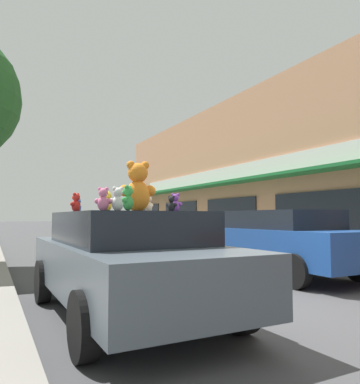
{
  "coord_description": "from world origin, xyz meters",
  "views": [
    {
      "loc": [
        -4.08,
        -4.51,
        1.42
      ],
      "look_at": [
        -0.57,
        2.4,
        1.94
      ],
      "focal_mm": 35.0,
      "sensor_mm": 36.0,
      "label": 1
    }
  ],
  "objects_px": {
    "teddy_bear_pink": "(103,200)",
    "teddy_bear_yellow": "(107,202)",
    "teddy_bear_green": "(128,198)",
    "parked_car_far_center": "(281,240)",
    "teddy_bear_cream": "(148,204)",
    "teddy_bear_red": "(76,203)",
    "plush_art_car": "(127,259)",
    "teddy_bear_giant": "(138,187)",
    "teddy_bear_black": "(171,204)",
    "teddy_bear_blue": "(78,206)",
    "teddy_bear_purple": "(175,203)",
    "teddy_bear_white": "(118,199)"
  },
  "relations": [
    {
      "from": "teddy_bear_black",
      "to": "parked_car_far_center",
      "type": "distance_m",
      "value": 4.91
    },
    {
      "from": "teddy_bear_black",
      "to": "teddy_bear_red",
      "type": "bearing_deg",
      "value": -1.98
    },
    {
      "from": "parked_car_far_center",
      "to": "teddy_bear_white",
      "type": "bearing_deg",
      "value": -153.18
    },
    {
      "from": "teddy_bear_yellow",
      "to": "teddy_bear_black",
      "type": "height_order",
      "value": "teddy_bear_yellow"
    },
    {
      "from": "teddy_bear_red",
      "to": "teddy_bear_blue",
      "type": "xyz_separation_m",
      "value": [
        0.13,
        0.48,
        -0.03
      ]
    },
    {
      "from": "teddy_bear_green",
      "to": "teddy_bear_giant",
      "type": "bearing_deg",
      "value": -165.03
    },
    {
      "from": "teddy_bear_pink",
      "to": "teddy_bear_yellow",
      "type": "xyz_separation_m",
      "value": [
        0.12,
        0.25,
        -0.02
      ]
    },
    {
      "from": "plush_art_car",
      "to": "teddy_bear_red",
      "type": "bearing_deg",
      "value": 133.8
    },
    {
      "from": "teddy_bear_pink",
      "to": "teddy_bear_yellow",
      "type": "height_order",
      "value": "teddy_bear_pink"
    },
    {
      "from": "teddy_bear_pink",
      "to": "teddy_bear_green",
      "type": "height_order",
      "value": "teddy_bear_pink"
    },
    {
      "from": "teddy_bear_giant",
      "to": "teddy_bear_blue",
      "type": "bearing_deg",
      "value": -49.37
    },
    {
      "from": "teddy_bear_black",
      "to": "parked_car_far_center",
      "type": "bearing_deg",
      "value": -99.83
    },
    {
      "from": "teddy_bear_blue",
      "to": "teddy_bear_red",
      "type": "bearing_deg",
      "value": 32.12
    },
    {
      "from": "teddy_bear_red",
      "to": "parked_car_far_center",
      "type": "height_order",
      "value": "teddy_bear_red"
    },
    {
      "from": "teddy_bear_white",
      "to": "teddy_bear_black",
      "type": "height_order",
      "value": "teddy_bear_white"
    },
    {
      "from": "teddy_bear_red",
      "to": "teddy_bear_yellow",
      "type": "distance_m",
      "value": 1.03
    },
    {
      "from": "teddy_bear_white",
      "to": "parked_car_far_center",
      "type": "height_order",
      "value": "teddy_bear_white"
    },
    {
      "from": "teddy_bear_pink",
      "to": "teddy_bear_black",
      "type": "bearing_deg",
      "value": -157.61
    },
    {
      "from": "teddy_bear_giant",
      "to": "teddy_bear_purple",
      "type": "bearing_deg",
      "value": 156.28
    },
    {
      "from": "teddy_bear_blue",
      "to": "teddy_bear_cream",
      "type": "relative_size",
      "value": 0.86
    },
    {
      "from": "teddy_bear_blue",
      "to": "teddy_bear_purple",
      "type": "bearing_deg",
      "value": 83.69
    },
    {
      "from": "plush_art_car",
      "to": "teddy_bear_blue",
      "type": "bearing_deg",
      "value": 113.0
    },
    {
      "from": "teddy_bear_pink",
      "to": "teddy_bear_white",
      "type": "bearing_deg",
      "value": -164.42
    },
    {
      "from": "plush_art_car",
      "to": "teddy_bear_white",
      "type": "bearing_deg",
      "value": -118.7
    },
    {
      "from": "teddy_bear_pink",
      "to": "teddy_bear_black",
      "type": "height_order",
      "value": "teddy_bear_pink"
    },
    {
      "from": "teddy_bear_cream",
      "to": "parked_car_far_center",
      "type": "height_order",
      "value": "teddy_bear_cream"
    },
    {
      "from": "teddy_bear_cream",
      "to": "teddy_bear_black",
      "type": "bearing_deg",
      "value": 70.52
    },
    {
      "from": "teddy_bear_pink",
      "to": "parked_car_far_center",
      "type": "bearing_deg",
      "value": -130.59
    },
    {
      "from": "teddy_bear_red",
      "to": "teddy_bear_blue",
      "type": "bearing_deg",
      "value": -148.21
    },
    {
      "from": "teddy_bear_red",
      "to": "teddy_bear_giant",
      "type": "bearing_deg",
      "value": 95.53
    },
    {
      "from": "teddy_bear_pink",
      "to": "teddy_bear_white",
      "type": "relative_size",
      "value": 0.97
    },
    {
      "from": "teddy_bear_giant",
      "to": "teddy_bear_purple",
      "type": "height_order",
      "value": "teddy_bear_giant"
    },
    {
      "from": "teddy_bear_pink",
      "to": "teddy_bear_red",
      "type": "relative_size",
      "value": 1.0
    },
    {
      "from": "teddy_bear_green",
      "to": "parked_car_far_center",
      "type": "relative_size",
      "value": 0.06
    },
    {
      "from": "teddy_bear_giant",
      "to": "teddy_bear_blue",
      "type": "distance_m",
      "value": 1.33
    },
    {
      "from": "teddy_bear_pink",
      "to": "teddy_bear_yellow",
      "type": "bearing_deg",
      "value": -92.92
    },
    {
      "from": "teddy_bear_pink",
      "to": "teddy_bear_white",
      "type": "height_order",
      "value": "teddy_bear_white"
    },
    {
      "from": "teddy_bear_green",
      "to": "teddy_bear_black",
      "type": "distance_m",
      "value": 0.91
    },
    {
      "from": "teddy_bear_cream",
      "to": "teddy_bear_black",
      "type": "distance_m",
      "value": 1.07
    },
    {
      "from": "teddy_bear_red",
      "to": "plush_art_car",
      "type": "bearing_deg",
      "value": 91.4
    },
    {
      "from": "teddy_bear_green",
      "to": "teddy_bear_black",
      "type": "height_order",
      "value": "teddy_bear_green"
    },
    {
      "from": "plush_art_car",
      "to": "teddy_bear_giant",
      "type": "bearing_deg",
      "value": -17.93
    },
    {
      "from": "teddy_bear_pink",
      "to": "teddy_bear_blue",
      "type": "distance_m",
      "value": 1.74
    },
    {
      "from": "teddy_bear_black",
      "to": "teddy_bear_white",
      "type": "bearing_deg",
      "value": 49.72
    },
    {
      "from": "teddy_bear_red",
      "to": "parked_car_far_center",
      "type": "distance_m",
      "value": 5.39
    },
    {
      "from": "teddy_bear_blue",
      "to": "parked_car_far_center",
      "type": "distance_m",
      "value": 5.17
    },
    {
      "from": "teddy_bear_white",
      "to": "teddy_bear_black",
      "type": "bearing_deg",
      "value": -171.14
    },
    {
      "from": "teddy_bear_blue",
      "to": "teddy_bear_cream",
      "type": "xyz_separation_m",
      "value": [
        0.99,
        -0.69,
        0.02
      ]
    },
    {
      "from": "teddy_bear_pink",
      "to": "parked_car_far_center",
      "type": "height_order",
      "value": "teddy_bear_pink"
    },
    {
      "from": "teddy_bear_yellow",
      "to": "teddy_bear_cream",
      "type": "distance_m",
      "value": 1.21
    }
  ]
}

